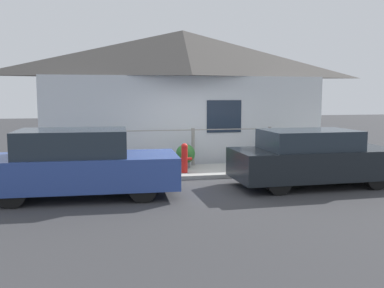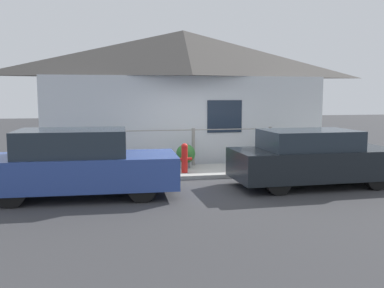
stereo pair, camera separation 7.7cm
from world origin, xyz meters
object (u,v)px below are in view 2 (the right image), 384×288
potted_plant_by_fence (90,159)px  potted_plant_near_hydrant (186,154)px  car_right (313,158)px  potted_plant_corner (280,152)px  fire_hydrant (185,157)px  car_left (78,164)px

potted_plant_by_fence → potted_plant_near_hydrant: bearing=0.5°
car_right → potted_plant_corner: car_right is taller
potted_plant_by_fence → potted_plant_corner: bearing=3.4°
car_right → fire_hydrant: 3.33m
car_left → potted_plant_near_hydrant: bearing=43.6°
car_right → potted_plant_corner: 2.82m
car_left → potted_plant_by_fence: size_ratio=6.70×
potted_plant_near_hydrant → potted_plant_corner: potted_plant_near_hydrant is taller
car_left → car_right: car_left is taller
car_right → potted_plant_corner: size_ratio=6.29×
car_right → potted_plant_near_hydrant: car_right is taller
potted_plant_near_hydrant → potted_plant_by_fence: bearing=-179.5°
car_left → potted_plant_near_hydrant: size_ratio=6.07×
car_left → potted_plant_corner: (5.79, 2.79, -0.26)m
potted_plant_corner → fire_hydrant: bearing=-162.4°
car_left → potted_plant_by_fence: (0.16, 2.45, -0.27)m
car_left → car_right: bearing=2.2°
potted_plant_by_fence → potted_plant_corner: potted_plant_corner is taller
fire_hydrant → potted_plant_corner: bearing=17.6°
potted_plant_near_hydrant → potted_plant_corner: (2.98, 0.31, -0.04)m
fire_hydrant → potted_plant_near_hydrant: fire_hydrant is taller
car_right → potted_plant_by_fence: 5.84m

